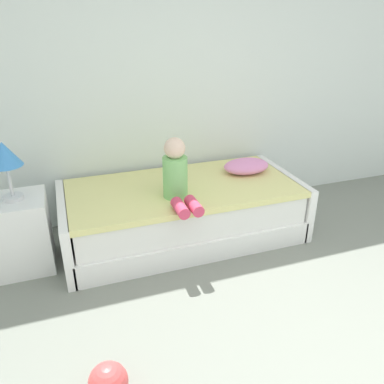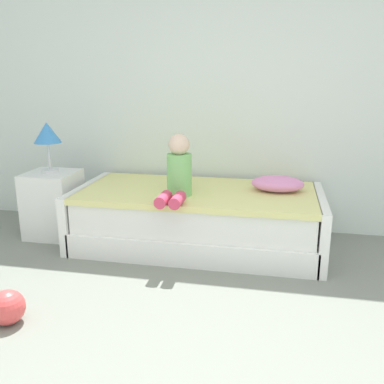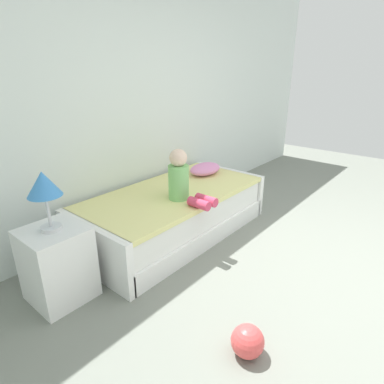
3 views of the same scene
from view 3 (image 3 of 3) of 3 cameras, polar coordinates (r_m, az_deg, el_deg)
The scene contains 8 objects.
ground_plane at distance 3.13m, azimuth 30.80°, elevation -15.39°, with size 9.20×9.20×0.00m, color gray.
wall_rear at distance 3.82m, azimuth -7.01°, elevation 17.14°, with size 7.20×0.10×2.90m, color silver.
bed at distance 3.49m, azimuth -3.16°, elevation -3.70°, with size 2.11×1.00×0.50m.
nightstand at distance 2.74m, azimuth -22.75°, elevation -11.73°, with size 0.44×0.44×0.60m, color white.
table_lamp at distance 2.47m, azimuth -24.83°, elevation 0.84°, with size 0.24×0.24×0.45m.
child_figure at distance 3.09m, azimuth -1.73°, elevation 2.15°, with size 0.20×0.51×0.50m.
pillow at distance 3.91m, azimuth 2.34°, elevation 4.13°, with size 0.44×0.30×0.13m, color #EA8CC6.
toy_ball at distance 2.26m, azimuth 9.83°, elevation -24.64°, with size 0.21×0.21×0.21m, color #E54C4C.
Camera 3 is at (-2.62, -0.17, 1.72)m, focal length 30.03 mm.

